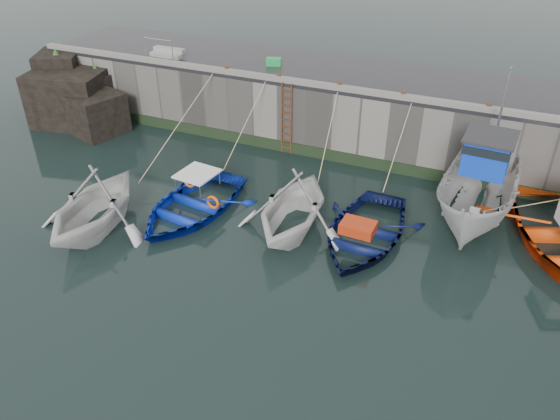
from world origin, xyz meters
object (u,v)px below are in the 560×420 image
at_px(fish_crate, 274,62).
at_px(bollard_c, 340,86).
at_px(bollard_d, 403,95).
at_px(ladder, 286,119).
at_px(bollard_e, 489,107).
at_px(boat_near_blue, 192,211).
at_px(boat_near_navy, 363,238).
at_px(bollard_a, 227,70).
at_px(boat_near_blacktrim, 293,229).
at_px(boat_far_white, 480,193).
at_px(bollard_b, 279,77).
at_px(boat_near_white, 98,227).

bearing_deg(fish_crate, bollard_c, -43.93).
relative_size(bollard_c, bollard_d, 1.00).
xyz_separation_m(ladder, bollard_e, (8.00, 0.34, 1.71)).
distance_m(ladder, boat_near_blue, 6.27).
relative_size(ladder, boat_near_navy, 0.61).
bearing_deg(bollard_a, bollard_e, 0.00).
distance_m(boat_near_navy, bollard_a, 10.22).
xyz_separation_m(boat_near_blue, bollard_e, (9.32, 6.25, 3.30)).
distance_m(boat_near_blacktrim, bollard_d, 7.07).
relative_size(boat_far_white, bollard_b, 24.69).
distance_m(boat_near_blue, fish_crate, 8.68).
bearing_deg(bollard_d, bollard_c, 180.00).
bearing_deg(boat_near_blue, boat_far_white, 27.10).
relative_size(ladder, boat_near_blue, 0.61).
xyz_separation_m(boat_near_blacktrim, boat_near_navy, (2.46, 0.44, 0.00)).
relative_size(ladder, boat_far_white, 0.46).
bearing_deg(boat_near_white, ladder, 57.20).
bearing_deg(fish_crate, bollard_a, -148.42).
relative_size(boat_far_white, bollard_c, 24.69).
bearing_deg(boat_far_white, bollard_c, 161.02).
relative_size(boat_near_navy, bollard_c, 18.64).
height_order(boat_near_white, bollard_c, bollard_c).
bearing_deg(bollard_a, bollard_c, 0.00).
bearing_deg(bollard_d, bollard_b, 180.00).
bearing_deg(boat_near_blacktrim, ladder, 112.05).
bearing_deg(ladder, bollard_e, 2.40).
relative_size(boat_near_blue, bollard_c, 18.68).
height_order(boat_near_navy, bollard_e, bollard_e).
relative_size(boat_near_navy, bollard_a, 18.64).
bearing_deg(boat_near_white, boat_far_white, 18.20).
distance_m(bollard_b, bollard_e, 8.50).
xyz_separation_m(boat_near_blacktrim, fish_crate, (-4.10, 7.61, 3.33)).
relative_size(boat_near_blue, bollard_b, 18.68).
bearing_deg(boat_near_blacktrim, bollard_a, 130.68).
bearing_deg(fish_crate, boat_far_white, -42.29).
xyz_separation_m(boat_near_blacktrim, bollard_b, (-3.07, 5.84, 3.30)).
height_order(ladder, boat_far_white, boat_far_white).
distance_m(fish_crate, bollard_d, 6.57).
bearing_deg(boat_far_white, bollard_a, 170.89).
height_order(boat_near_blacktrim, fish_crate, fish_crate).
relative_size(boat_near_navy, bollard_e, 18.64).
xyz_separation_m(ladder, boat_near_white, (-3.83, -8.16, -1.59)).
bearing_deg(boat_near_blue, boat_near_navy, 14.00).
bearing_deg(bollard_e, boat_near_navy, -118.83).
bearing_deg(boat_near_navy, bollard_b, 137.54).
bearing_deg(bollard_d, boat_far_white, -35.71).
bearing_deg(bollard_b, fish_crate, 120.39).
distance_m(boat_near_blacktrim, boat_near_navy, 2.50).
xyz_separation_m(ladder, bollard_a, (-3.00, 0.34, 1.71)).
distance_m(boat_near_blue, bollard_e, 11.69).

